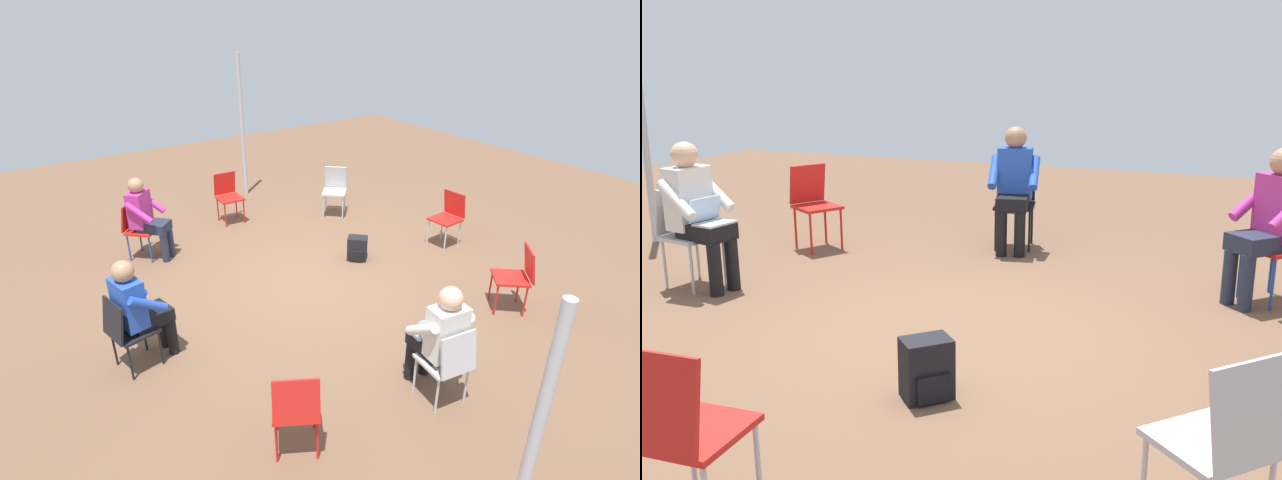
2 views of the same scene
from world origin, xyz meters
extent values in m
plane|color=brown|center=(0.00, 0.00, 0.00)|extent=(15.94, 15.94, 0.00)
cube|color=black|center=(-0.35, 2.44, 0.43)|extent=(0.47, 0.47, 0.03)
cylinder|color=black|center=(-0.15, 2.31, 0.21)|extent=(0.02, 0.02, 0.42)
cylinder|color=black|center=(-0.48, 2.24, 0.21)|extent=(0.02, 0.02, 0.42)
cylinder|color=black|center=(-0.22, 2.65, 0.21)|extent=(0.02, 0.02, 0.42)
cylinder|color=black|center=(-0.55, 2.58, 0.21)|extent=(0.02, 0.02, 0.42)
cube|color=black|center=(-0.39, 2.63, 0.65)|extent=(0.39, 0.17, 0.40)
cube|color=red|center=(-1.90, -1.63, 0.43)|extent=(0.56, 0.56, 0.03)
cylinder|color=red|center=(-1.91, -1.39, 0.21)|extent=(0.02, 0.02, 0.42)
cylinder|color=red|center=(-1.66, -1.62, 0.21)|extent=(0.02, 0.02, 0.42)
cylinder|color=red|center=(-2.14, -1.65, 0.21)|extent=(0.02, 0.02, 0.42)
cylinder|color=red|center=(-1.88, -1.87, 0.21)|extent=(0.02, 0.02, 0.42)
cube|color=red|center=(-2.03, -1.77, 0.65)|extent=(0.35, 0.32, 0.40)
cube|color=red|center=(-2.19, 1.65, 0.43)|extent=(0.55, 0.55, 0.03)
cylinder|color=red|center=(-1.95, 1.72, 0.21)|extent=(0.02, 0.02, 0.42)
cylinder|color=red|center=(-2.12, 1.42, 0.21)|extent=(0.02, 0.02, 0.42)
cylinder|color=red|center=(-2.25, 1.89, 0.21)|extent=(0.02, 0.02, 0.42)
cylinder|color=red|center=(-2.42, 1.59, 0.21)|extent=(0.02, 0.02, 0.42)
cube|color=red|center=(-2.35, 1.75, 0.65)|extent=(0.27, 0.38, 0.40)
cube|color=#B7B7BC|center=(1.75, -1.66, 0.43)|extent=(0.57, 0.57, 0.03)
cylinder|color=#B7B7BC|center=(1.51, -1.67, 0.21)|extent=(0.02, 0.02, 0.42)
cylinder|color=#B7B7BC|center=(1.74, -1.42, 0.21)|extent=(0.02, 0.02, 0.42)
cylinder|color=#B7B7BC|center=(1.76, -1.90, 0.21)|extent=(0.02, 0.02, 0.42)
cylinder|color=#B7B7BC|center=(1.99, -1.65, 0.21)|extent=(0.02, 0.02, 0.42)
cube|color=#B7B7BC|center=(1.89, -1.79, 0.65)|extent=(0.33, 0.34, 0.40)
cube|color=red|center=(-0.21, -2.34, 0.43)|extent=(0.42, 0.42, 0.03)
cylinder|color=#B7B7BC|center=(-0.39, -2.18, 0.21)|extent=(0.02, 0.02, 0.42)
cylinder|color=#B7B7BC|center=(-0.05, -2.16, 0.21)|extent=(0.02, 0.02, 0.42)
cylinder|color=#B7B7BC|center=(-0.37, -2.52, 0.21)|extent=(0.02, 0.02, 0.42)
cylinder|color=#B7B7BC|center=(-0.03, -2.50, 0.21)|extent=(0.02, 0.02, 0.42)
cube|color=red|center=(-0.20, -2.53, 0.65)|extent=(0.38, 0.11, 0.40)
cube|color=#B7B7BC|center=(-2.50, 0.22, 0.43)|extent=(0.46, 0.46, 0.03)
cylinder|color=#B7B7BC|center=(-2.31, 0.36, 0.21)|extent=(0.02, 0.02, 0.42)
cylinder|color=#B7B7BC|center=(-2.36, 0.03, 0.21)|extent=(0.02, 0.02, 0.42)
cylinder|color=#B7B7BC|center=(-2.64, 0.42, 0.21)|extent=(0.02, 0.02, 0.42)
cylinder|color=#B7B7BC|center=(-2.70, 0.08, 0.21)|extent=(0.02, 0.02, 0.42)
cube|color=#B7B7BC|center=(-2.69, 0.25, 0.65)|extent=(0.15, 0.39, 0.40)
cube|color=red|center=(2.53, -0.02, 0.43)|extent=(0.42, 0.42, 0.03)
cylinder|color=red|center=(2.35, -0.18, 0.21)|extent=(0.02, 0.02, 0.42)
cylinder|color=red|center=(2.37, 0.16, 0.21)|extent=(0.02, 0.02, 0.42)
cylinder|color=red|center=(2.69, -0.20, 0.21)|extent=(0.02, 0.02, 0.42)
cylinder|color=red|center=(2.71, 0.14, 0.21)|extent=(0.02, 0.02, 0.42)
cube|color=red|center=(2.72, -0.03, 0.65)|extent=(0.11, 0.38, 0.40)
cube|color=red|center=(2.08, 1.60, 0.43)|extent=(0.57, 0.57, 0.03)
cylinder|color=#1E4799|center=(2.07, 1.36, 0.21)|extent=(0.02, 0.02, 0.42)
cylinder|color=#1E4799|center=(1.83, 1.60, 0.21)|extent=(0.02, 0.02, 0.42)
cylinder|color=#1E4799|center=(2.32, 1.60, 0.21)|extent=(0.02, 0.02, 0.42)
cylinder|color=#1E4799|center=(2.08, 1.84, 0.21)|extent=(0.02, 0.02, 0.42)
cube|color=red|center=(2.21, 1.74, 0.65)|extent=(0.33, 0.33, 0.40)
cylinder|color=black|center=(-2.13, 0.25, 0.23)|extent=(0.11, 0.11, 0.45)
cylinder|color=black|center=(-2.16, 0.08, 0.23)|extent=(0.11, 0.11, 0.45)
cube|color=black|center=(-2.31, 0.19, 0.51)|extent=(0.46, 0.36, 0.14)
cube|color=silver|center=(-2.50, 0.22, 0.77)|extent=(0.27, 0.37, 0.52)
sphere|color=#DBAD89|center=(-2.50, 0.22, 1.13)|extent=(0.22, 0.22, 0.22)
cylinder|color=silver|center=(-2.37, 0.40, 0.80)|extent=(0.40, 0.15, 0.31)
cylinder|color=silver|center=(-2.43, 0.01, 0.80)|extent=(0.40, 0.15, 0.31)
cube|color=#9EA0A5|center=(-2.20, 0.17, 0.59)|extent=(0.26, 0.33, 0.02)
cube|color=#B2D1F2|center=(-2.31, 0.19, 0.70)|extent=(0.10, 0.30, 0.20)
cylinder|color=#23283D|center=(1.89, 1.29, 0.23)|extent=(0.11, 0.11, 0.45)
cylinder|color=#23283D|center=(1.76, 1.41, 0.23)|extent=(0.11, 0.11, 0.45)
cube|color=#23283D|center=(1.94, 1.47, 0.51)|extent=(0.51, 0.51, 0.14)
cube|color=#B22D84|center=(2.08, 1.60, 0.77)|extent=(0.40, 0.40, 0.52)
sphere|color=#A87A5B|center=(2.08, 1.60, 1.13)|extent=(0.22, 0.22, 0.22)
cylinder|color=#B22D84|center=(2.15, 1.39, 0.80)|extent=(0.34, 0.34, 0.31)
cylinder|color=#B22D84|center=(1.86, 1.67, 0.80)|extent=(0.34, 0.34, 0.31)
cylinder|color=black|center=(-0.19, 2.11, 0.23)|extent=(0.11, 0.11, 0.45)
cylinder|color=black|center=(-0.36, 2.08, 0.23)|extent=(0.11, 0.11, 0.45)
cube|color=black|center=(-0.31, 2.26, 0.51)|extent=(0.38, 0.47, 0.14)
cube|color=blue|center=(-0.35, 2.44, 0.77)|extent=(0.38, 0.28, 0.52)
sphere|color=#A87A5B|center=(-0.35, 2.44, 1.13)|extent=(0.22, 0.22, 0.22)
cylinder|color=blue|center=(-0.13, 2.39, 0.80)|extent=(0.17, 0.41, 0.31)
cylinder|color=blue|center=(-0.52, 2.31, 0.80)|extent=(0.17, 0.41, 0.31)
cube|color=black|center=(0.19, -0.93, 0.18)|extent=(0.34, 0.34, 0.36)
cube|color=black|center=(0.19, -0.93, 0.10)|extent=(0.32, 0.32, 0.16)
cylinder|color=#B2B2B7|center=(3.63, -0.88, 1.33)|extent=(0.07, 0.07, 2.65)
cylinder|color=#B2B2B7|center=(-3.96, 1.26, 1.14)|extent=(0.07, 0.07, 2.27)
camera|label=1|loc=(-4.88, 3.29, 3.50)|focal=28.00mm
camera|label=2|loc=(1.76, -4.37, 1.92)|focal=40.00mm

